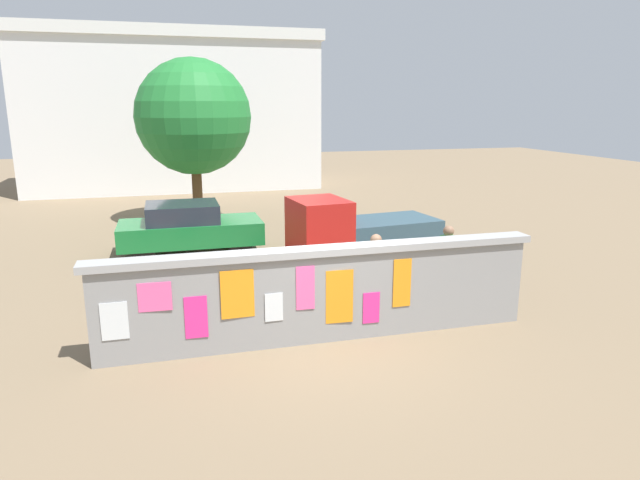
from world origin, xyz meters
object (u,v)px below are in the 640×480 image
object	(u,v)px
auto_rickshaw_truck	(357,235)
motorcycle	(167,281)
bicycle_near	(251,297)
person_bystander	(447,256)
person_walking	(375,266)
tree_roadside	(194,117)
car_parked	(189,227)

from	to	relation	value
auto_rickshaw_truck	motorcycle	distance (m)	4.64
bicycle_near	person_bystander	bearing A→B (deg)	-4.37
person_walking	person_bystander	bearing A→B (deg)	10.91
auto_rickshaw_truck	tree_roadside	size ratio (longest dim) A/B	0.68
person_bystander	bicycle_near	bearing A→B (deg)	175.63
motorcycle	bicycle_near	world-z (taller)	bicycle_near
bicycle_near	person_walking	size ratio (longest dim) A/B	1.06
motorcycle	tree_roadside	xyz separation A→B (m)	(1.12, 8.17, 3.12)
auto_rickshaw_truck	tree_roadside	world-z (taller)	tree_roadside
motorcycle	person_walking	xyz separation A→B (m)	(3.86, -1.82, 0.52)
car_parked	person_bystander	size ratio (longest dim) A/B	2.35
person_bystander	tree_roadside	world-z (taller)	tree_roadside
motorcycle	tree_roadside	bearing A→B (deg)	82.21
person_walking	bicycle_near	bearing A→B (deg)	164.77
auto_rickshaw_truck	car_parked	size ratio (longest dim) A/B	0.99
auto_rickshaw_truck	car_parked	xyz separation A→B (m)	(-3.87, 2.82, -0.17)
motorcycle	bicycle_near	bearing A→B (deg)	-37.54
person_bystander	tree_roadside	size ratio (longest dim) A/B	0.29
car_parked	person_bystander	bearing A→B (deg)	-47.64
motorcycle	bicycle_near	xyz separation A→B (m)	(1.55, -1.19, -0.10)
bicycle_near	tree_roadside	world-z (taller)	tree_roadside
person_walking	person_bystander	world-z (taller)	same
bicycle_near	motorcycle	bearing A→B (deg)	142.46
person_bystander	car_parked	bearing A→B (deg)	132.36
car_parked	bicycle_near	world-z (taller)	car_parked
auto_rickshaw_truck	bicycle_near	xyz separation A→B (m)	(-2.94, -2.27, -0.54)
car_parked	motorcycle	size ratio (longest dim) A/B	2.01
car_parked	person_walking	xyz separation A→B (m)	(3.24, -5.73, 0.26)
bicycle_near	tree_roadside	bearing A→B (deg)	92.63
person_walking	tree_roadside	xyz separation A→B (m)	(-2.74, 9.99, 2.59)
motorcycle	person_walking	world-z (taller)	person_walking
car_parked	motorcycle	xyz separation A→B (m)	(-0.62, -3.91, -0.27)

